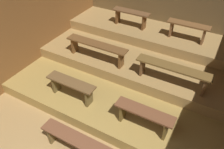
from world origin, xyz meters
name	(u,v)px	position (x,y,z in m)	size (l,w,h in m)	color
ground	(124,96)	(0.00, 2.64, -0.04)	(5.88, 6.07, 0.08)	#9C7948
wall_back	(168,4)	(0.00, 5.30, 1.32)	(5.88, 0.06, 2.63)	brown
wall_left	(32,20)	(-2.57, 2.64, 1.32)	(0.06, 6.07, 2.63)	brown
platform_lower	(136,76)	(0.00, 3.29, 0.13)	(5.08, 3.96, 0.26)	olive
platform_middle	(147,55)	(0.00, 3.96, 0.39)	(5.08, 2.62, 0.26)	olive
platform_upper	(157,35)	(0.00, 4.63, 0.65)	(5.08, 1.27, 0.26)	#9C7A46
bench_floor_center	(83,145)	(0.10, 0.87, 0.34)	(1.64, 0.27, 0.44)	brown
bench_lower_left	(71,86)	(-0.83, 1.80, 0.58)	(1.11, 0.27, 0.44)	brown
bench_lower_right	(144,115)	(0.83, 1.80, 0.58)	(1.11, 0.27, 0.44)	brown
bench_middle_left	(97,47)	(-0.94, 2.99, 0.86)	(1.58, 0.27, 0.44)	brown
bench_middle_right	(173,70)	(0.94, 2.99, 0.86)	(1.58, 0.27, 0.44)	brown
bench_upper_left	(131,15)	(-0.80, 4.56, 1.10)	(1.06, 0.27, 0.44)	brown
bench_upper_right	(188,28)	(0.80, 4.56, 1.10)	(1.06, 0.27, 0.44)	brown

